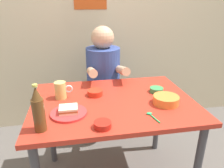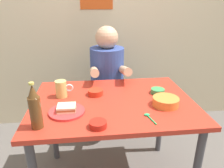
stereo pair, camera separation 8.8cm
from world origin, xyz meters
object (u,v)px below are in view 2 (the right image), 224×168
Objects in this scene: sandwich at (67,108)px; beer_bottle at (35,108)px; plate_orange at (67,112)px; stool at (107,107)px; dining_table at (113,112)px; beer_mug at (61,89)px; person_seated at (107,69)px; sauce_bowl_chili at (95,92)px.

sandwich is 0.42× the size of beer_bottle.
stool is at bearing 67.49° from plate_orange.
stool is at bearing 88.35° from dining_table.
sandwich is 0.87× the size of beer_mug.
beer_mug reaches higher than sandwich.
plate_orange is 1.75× the size of beer_mug.
person_seated is (0.02, 0.62, 0.12)m from dining_table.
plate_orange is at bearing -155.16° from dining_table.
person_seated is at bearing 75.55° from sauce_bowl_chili.
beer_bottle is at bearing -117.07° from person_seated.
person_seated is 0.82m from plate_orange.
beer_mug reaches higher than stool.
dining_table reaches higher than stool.
sandwich is at bearing -112.81° from person_seated.
stool is 4.09× the size of sauce_bowl_chili.
dining_table is at bearing -41.32° from sauce_bowl_chili.
sandwich reaches higher than plate_orange.
beer_mug is 1.15× the size of sauce_bowl_chili.
plate_orange is 0.02m from sandwich.
person_seated reaches higher than sauce_bowl_chili.
beer_mug reaches higher than plate_orange.
stool is (0.02, 0.63, -0.30)m from dining_table.
beer_bottle is (-0.46, -0.90, 0.09)m from person_seated.
beer_mug is (-0.37, -0.52, 0.03)m from person_seated.
stool is at bearing 67.49° from sandwich.
person_seated reaches higher than plate_orange.
dining_table is 8.73× the size of beer_mug.
sandwich reaches higher than sauce_bowl_chili.
beer_mug is (-0.37, -0.53, 0.45)m from stool.
person_seated reaches higher than dining_table.
stool is at bearing 90.00° from person_seated.
sandwich is at bearing -155.16° from dining_table.
sauce_bowl_chili is at bearing 52.36° from plate_orange.
beer_bottle reaches higher than sandwich.
beer_mug is at bearing 164.67° from dining_table.
sauce_bowl_chili is (0.19, 0.24, 0.02)m from plate_orange.
beer_bottle is at bearing -103.28° from beer_mug.
sandwich is (-0.32, -0.77, 0.42)m from stool.
stool is 1.14m from beer_bottle.
person_seated is 0.64m from beer_mug.
sandwich is at bearing 45.52° from beer_bottle.
sandwich is at bearing -77.35° from beer_mug.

